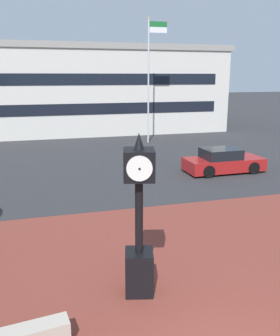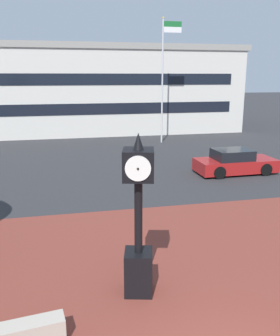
% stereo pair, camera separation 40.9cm
% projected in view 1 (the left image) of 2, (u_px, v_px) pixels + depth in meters
% --- Properties ---
extents(plaza_brick_paving, '(44.00, 12.70, 0.01)m').
position_uv_depth(plaza_brick_paving, '(195.00, 308.00, 7.93)').
color(plaza_brick_paving, brown).
rests_on(plaza_brick_paving, ground).
extents(street_clock, '(0.81, 0.84, 3.81)m').
position_uv_depth(street_clock, '(139.00, 226.00, 8.12)').
color(street_clock, black).
rests_on(street_clock, ground).
extents(car_street_near, '(4.19, 1.91, 1.28)m').
position_uv_depth(car_street_near, '(223.00, 162.00, 19.07)').
color(car_street_near, maroon).
rests_on(car_street_near, ground).
extents(flagpole_primary, '(1.45, 0.14, 9.06)m').
position_uv_depth(flagpole_primary, '(150.00, 73.00, 26.59)').
color(flagpole_primary, silver).
rests_on(flagpole_primary, ground).
extents(civic_building, '(28.63, 12.08, 7.58)m').
position_uv_depth(civic_building, '(65.00, 89.00, 34.15)').
color(civic_building, beige).
rests_on(civic_building, ground).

